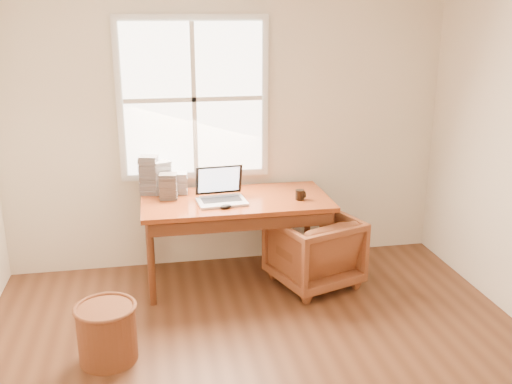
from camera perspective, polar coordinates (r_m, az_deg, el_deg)
room_shell at (r=3.16m, az=2.02°, el=0.03°), size 4.04×4.54×2.64m
desk at (r=4.88m, az=-2.02°, el=-0.89°), size 1.60×0.80×0.04m
armchair at (r=4.97m, az=5.79°, el=-5.81°), size 0.85×0.86×0.62m
wicker_stool at (r=4.09m, az=-14.66°, el=-13.54°), size 0.51×0.51×0.39m
laptop at (r=4.72m, az=-3.46°, el=0.42°), size 0.38×0.40×0.27m
mouse at (r=4.62m, az=-3.04°, el=-1.47°), size 0.11×0.08×0.03m
coffee_mug at (r=4.84m, az=4.40°, el=-0.28°), size 0.09×0.09×0.09m
cd_stack_a at (r=5.04m, az=-9.42°, el=1.44°), size 0.18×0.17×0.29m
cd_stack_b at (r=4.89m, az=-8.80°, el=0.60°), size 0.16×0.14×0.22m
cd_stack_c at (r=5.04m, az=-10.65°, el=1.69°), size 0.18×0.16×0.34m
cd_stack_d at (r=5.03m, az=-7.77°, el=0.88°), size 0.16×0.14×0.19m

